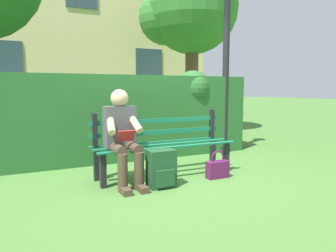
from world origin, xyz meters
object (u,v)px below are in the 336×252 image
park_bench (163,144)px  backpack (161,169)px  handbag (217,169)px  tree_far (188,11)px  person_seated (123,134)px  lamp_post (226,47)px

park_bench → backpack: bearing=63.8°
handbag → tree_far: size_ratio=0.08×
person_seated → backpack: size_ratio=2.58×
backpack → lamp_post: lamp_post is taller
backpack → handbag: backpack is taller
park_bench → lamp_post: 2.45m
person_seated → tree_far: size_ratio=0.26×
person_seated → handbag: (-1.20, 0.31, -0.49)m
park_bench → tree_far: (-2.44, -3.69, 2.81)m
person_seated → park_bench: bearing=-164.6°
backpack → tree_far: 5.83m
person_seated → handbag: 1.33m
backpack → lamp_post: size_ratio=0.14×
park_bench → person_seated: person_seated is taller
handbag → backpack: bearing=2.0°
person_seated → handbag: bearing=165.5°
lamp_post → handbag: bearing=51.3°
person_seated → backpack: 0.64m
tree_far → park_bench: bearing=56.5°
person_seated → backpack: bearing=137.5°
person_seated → lamp_post: size_ratio=0.36×
backpack → park_bench: bearing=-116.2°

